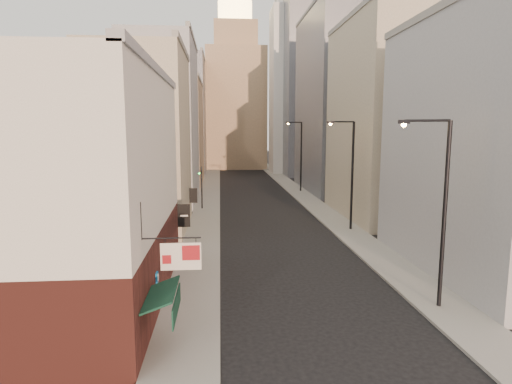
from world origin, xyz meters
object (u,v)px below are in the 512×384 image
object	(u,v)px
streetlamp_near	(440,203)
streetlamp_mid	(350,169)
clock_tower	(236,95)
streetlamp_far	(300,152)
traffic_light_left	(202,179)
white_tower	(290,85)

from	to	relation	value
streetlamp_near	streetlamp_mid	size ratio (longest dim) A/B	0.97
clock_tower	streetlamp_far	size ratio (longest dim) A/B	4.35
streetlamp_far	traffic_light_left	xyz separation A→B (m)	(-13.80, -13.08, -2.36)
clock_tower	streetlamp_far	distance (m)	45.63
streetlamp_mid	clock_tower	bearing A→B (deg)	90.22
streetlamp_near	streetlamp_far	world-z (taller)	streetlamp_far
streetlamp_mid	white_tower	bearing A→B (deg)	80.28
streetlamp_far	streetlamp_mid	bearing A→B (deg)	-112.19
traffic_light_left	white_tower	bearing A→B (deg)	-103.54
streetlamp_near	streetlamp_mid	xyz separation A→B (m)	(0.69, 17.21, 0.16)
streetlamp_near	traffic_light_left	xyz separation A→B (m)	(-13.05, 28.85, -1.96)
white_tower	streetlamp_far	bearing A→B (deg)	-96.32
clock_tower	streetlamp_mid	distance (m)	69.60
streetlamp_near	white_tower	bearing A→B (deg)	110.81
streetlamp_near	streetlamp_mid	world-z (taller)	streetlamp_mid
clock_tower	streetlamp_mid	world-z (taller)	clock_tower
traffic_light_left	clock_tower	bearing A→B (deg)	-87.79
clock_tower	streetlamp_near	world-z (taller)	clock_tower
clock_tower	white_tower	bearing A→B (deg)	-51.84
streetlamp_far	streetlamp_near	bearing A→B (deg)	-113.08
streetlamp_mid	streetlamp_far	xyz separation A→B (m)	(0.06, 24.72, 0.24)
clock_tower	streetlamp_near	size ratio (longest dim) A/B	4.66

